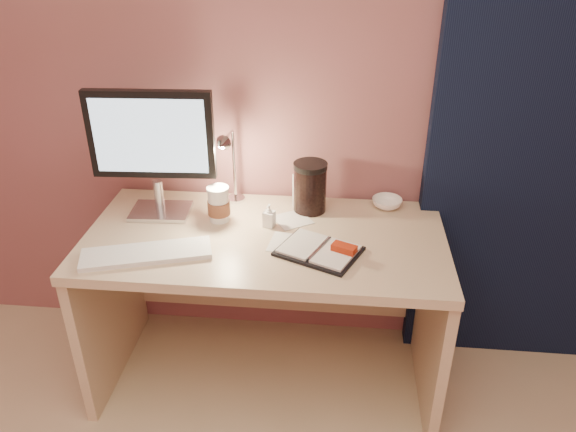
# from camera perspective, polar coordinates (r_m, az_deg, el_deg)

# --- Properties ---
(room) EXTENTS (3.50, 3.50, 3.50)m
(room) POSITION_cam_1_polar(r_m,az_deg,el_deg) (2.37, 22.28, 9.28)
(room) COLOR #C6B28E
(room) RESTS_ON ground
(desk) EXTENTS (1.40, 0.70, 0.73)m
(desk) POSITION_cam_1_polar(r_m,az_deg,el_deg) (2.36, -2.03, -5.81)
(desk) COLOR tan
(desk) RESTS_ON ground
(monitor) EXTENTS (0.49, 0.19, 0.52)m
(monitor) POSITION_cam_1_polar(r_m,az_deg,el_deg) (2.27, -13.62, 7.25)
(monitor) COLOR silver
(monitor) RESTS_ON desk
(keyboard) EXTENTS (0.49, 0.27, 0.02)m
(keyboard) POSITION_cam_1_polar(r_m,az_deg,el_deg) (2.11, -14.17, -3.72)
(keyboard) COLOR white
(keyboard) RESTS_ON desk
(planner) EXTENTS (0.35, 0.31, 0.04)m
(planner) POSITION_cam_1_polar(r_m,az_deg,el_deg) (2.07, 3.37, -3.48)
(planner) COLOR black
(planner) RESTS_ON desk
(paper_b) EXTENTS (0.16, 0.16, 0.00)m
(paper_b) POSITION_cam_1_polar(r_m,az_deg,el_deg) (2.13, 0.09, -2.79)
(paper_b) COLOR silver
(paper_b) RESTS_ON desk
(paper_c) EXTENTS (0.19, 0.19, 0.00)m
(paper_c) POSITION_cam_1_polar(r_m,az_deg,el_deg) (2.28, 0.45, -0.37)
(paper_c) COLOR silver
(paper_c) RESTS_ON desk
(coffee_cup) EXTENTS (0.09, 0.09, 0.15)m
(coffee_cup) POSITION_cam_1_polar(r_m,az_deg,el_deg) (2.27, -7.06, 1.13)
(coffee_cup) COLOR white
(coffee_cup) RESTS_ON desk
(bowl) EXTENTS (0.16, 0.16, 0.04)m
(bowl) POSITION_cam_1_polar(r_m,az_deg,el_deg) (2.41, 10.02, 1.32)
(bowl) COLOR white
(bowl) RESTS_ON desk
(lotion_bottle) EXTENTS (0.05, 0.05, 0.10)m
(lotion_bottle) POSITION_cam_1_polar(r_m,az_deg,el_deg) (2.22, -1.93, 0.06)
(lotion_bottle) COLOR white
(lotion_bottle) RESTS_ON desk
(dark_jar) EXTENTS (0.13, 0.13, 0.19)m
(dark_jar) POSITION_cam_1_polar(r_m,az_deg,el_deg) (2.32, 2.24, 2.70)
(dark_jar) COLOR black
(dark_jar) RESTS_ON desk
(product_box) EXTENTS (0.12, 0.11, 0.15)m
(product_box) POSITION_cam_1_polar(r_m,az_deg,el_deg) (2.35, 1.83, 2.43)
(product_box) COLOR beige
(product_box) RESTS_ON desk
(desk_lamp) EXTENTS (0.09, 0.21, 0.34)m
(desk_lamp) POSITION_cam_1_polar(r_m,az_deg,el_deg) (2.28, -5.69, 5.40)
(desk_lamp) COLOR silver
(desk_lamp) RESTS_ON desk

